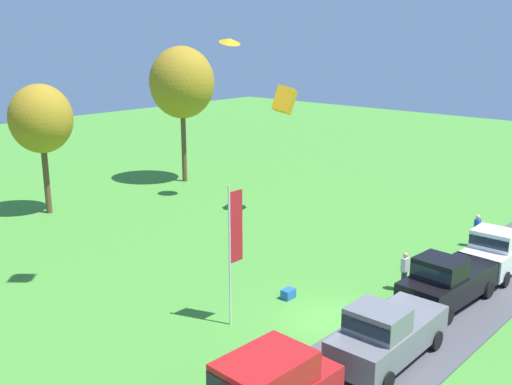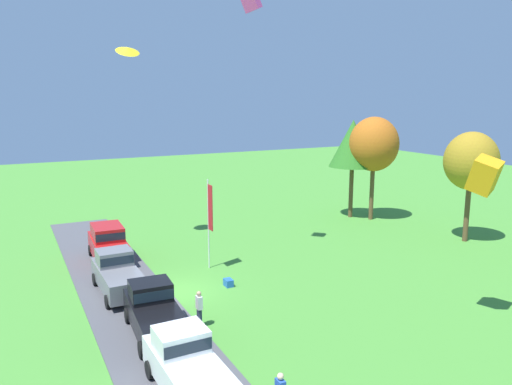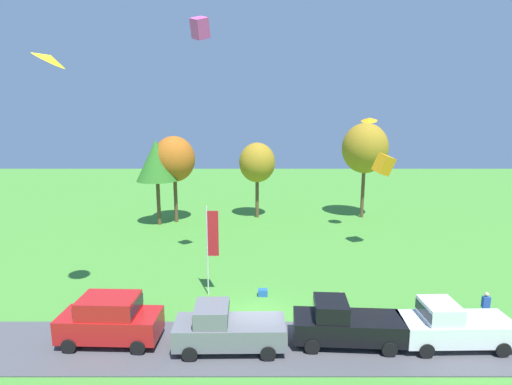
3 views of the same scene
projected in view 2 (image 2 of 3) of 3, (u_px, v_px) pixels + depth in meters
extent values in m
plane|color=#478E33|center=(180.00, 292.00, 26.44)|extent=(120.00, 120.00, 0.00)
cube|color=#4C4C51|center=(129.00, 301.00, 25.25)|extent=(36.00, 4.40, 0.06)
cube|color=red|center=(108.00, 247.00, 31.19)|extent=(4.66, 2.06, 1.10)
cube|color=red|center=(107.00, 232.00, 31.00)|extent=(2.66, 1.85, 0.84)
cube|color=#19232D|center=(107.00, 232.00, 31.00)|extent=(2.71, 1.82, 0.46)
cylinder|color=black|center=(91.00, 250.00, 32.31)|extent=(0.69, 0.26, 0.68)
cylinder|color=black|center=(119.00, 247.00, 33.06)|extent=(0.69, 0.26, 0.68)
cylinder|color=black|center=(97.00, 265.00, 29.53)|extent=(0.69, 0.26, 0.68)
cylinder|color=black|center=(128.00, 261.00, 30.27)|extent=(0.69, 0.26, 0.68)
cube|color=slate|center=(118.00, 278.00, 26.04)|extent=(5.03, 1.97, 1.00)
cube|color=slate|center=(114.00, 257.00, 26.57)|extent=(1.52, 1.78, 0.80)
cube|color=#19232D|center=(114.00, 257.00, 26.57)|extent=(1.55, 1.75, 0.44)
cylinder|color=black|center=(95.00, 279.00, 27.21)|extent=(0.68, 0.25, 0.68)
cylinder|color=black|center=(128.00, 274.00, 28.03)|extent=(0.68, 0.25, 0.68)
cylinder|color=black|center=(108.00, 302.00, 24.25)|extent=(0.68, 0.25, 0.68)
cylinder|color=black|center=(145.00, 295.00, 25.07)|extent=(0.68, 0.25, 0.68)
cube|color=black|center=(155.00, 317.00, 21.46)|extent=(5.11, 2.20, 1.00)
cube|color=black|center=(150.00, 290.00, 22.01)|extent=(1.60, 1.85, 0.80)
cube|color=#19232D|center=(150.00, 290.00, 22.01)|extent=(1.63, 1.82, 0.44)
cylinder|color=black|center=(128.00, 315.00, 22.74)|extent=(0.69, 0.28, 0.68)
cylinder|color=black|center=(167.00, 309.00, 23.44)|extent=(0.69, 0.28, 0.68)
cylinder|color=black|center=(142.00, 349.00, 19.67)|extent=(0.69, 0.28, 0.68)
cylinder|color=black|center=(186.00, 341.00, 20.37)|extent=(0.69, 0.28, 0.68)
cube|color=white|center=(190.00, 373.00, 17.08)|extent=(5.04, 2.00, 1.00)
cube|color=white|center=(181.00, 339.00, 17.60)|extent=(1.54, 1.79, 0.80)
cube|color=#19232D|center=(181.00, 339.00, 17.60)|extent=(1.57, 1.76, 0.44)
cylinder|color=black|center=(150.00, 370.00, 18.23)|extent=(0.68, 0.25, 0.68)
cylinder|color=black|center=(196.00, 358.00, 19.06)|extent=(0.68, 0.25, 0.68)
sphere|color=beige|center=(280.00, 376.00, 15.62)|extent=(0.22, 0.22, 0.22)
cylinder|color=#2D334C|center=(199.00, 318.00, 22.37)|extent=(0.24, 0.24, 0.88)
cube|color=white|center=(199.00, 303.00, 22.23)|extent=(0.36, 0.22, 0.60)
sphere|color=tan|center=(199.00, 294.00, 22.15)|extent=(0.22, 0.22, 0.22)
cylinder|color=brown|center=(351.00, 192.00, 42.57)|extent=(0.36, 0.36, 4.37)
cone|color=#2D7023|center=(353.00, 143.00, 41.78)|extent=(3.93, 3.93, 3.93)
cylinder|color=brown|center=(372.00, 193.00, 41.71)|extent=(0.36, 0.36, 4.52)
ellipsoid|color=#B25B19|center=(374.00, 144.00, 40.93)|extent=(4.07, 4.07, 4.48)
cylinder|color=brown|center=(467.00, 213.00, 35.43)|extent=(0.36, 0.36, 4.12)
ellipsoid|color=olive|center=(471.00, 161.00, 34.72)|extent=(3.71, 3.71, 4.08)
cylinder|color=silver|center=(208.00, 224.00, 29.70)|extent=(0.08, 0.08, 5.43)
cube|color=red|center=(210.00, 208.00, 29.19)|extent=(0.64, 0.04, 2.72)
cube|color=blue|center=(228.00, 283.00, 27.26)|extent=(0.56, 0.40, 0.40)
cone|color=yellow|center=(128.00, 50.00, 32.47)|extent=(1.57, 1.61, 0.98)
cube|color=orange|center=(484.00, 175.00, 21.37)|extent=(1.75, 1.45, 1.84)
cube|color=#EA4C9E|center=(251.00, 0.00, 29.05)|extent=(1.23, 1.54, 1.54)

